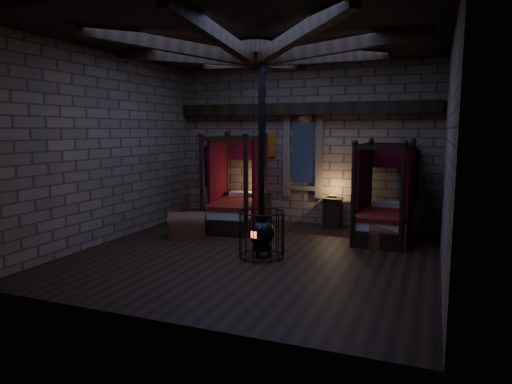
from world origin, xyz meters
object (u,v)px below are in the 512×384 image
(trunk_left, at_px, (187,226))
(bed_right, at_px, (384,215))
(bed_left, at_px, (237,205))
(stove, at_px, (262,228))
(trunk_right, at_px, (387,237))

(trunk_left, bearing_deg, bed_right, -2.96)
(bed_left, bearing_deg, stove, -65.45)
(trunk_left, height_order, stove, stove)
(bed_right, distance_m, trunk_right, 0.93)
(trunk_left, height_order, trunk_right, trunk_left)
(bed_left, xyz_separation_m, bed_right, (3.70, 0.04, -0.04))
(trunk_left, distance_m, stove, 2.42)
(bed_right, height_order, trunk_right, bed_right)
(trunk_right, bearing_deg, bed_left, 159.09)
(trunk_right, height_order, stove, stove)
(trunk_right, xyz_separation_m, stove, (-2.23, -1.65, 0.34))
(bed_left, relative_size, trunk_right, 2.92)
(trunk_left, xyz_separation_m, trunk_right, (4.44, 0.72, -0.03))
(bed_right, relative_size, trunk_right, 2.67)
(bed_right, xyz_separation_m, stove, (-2.07, -2.52, 0.04))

